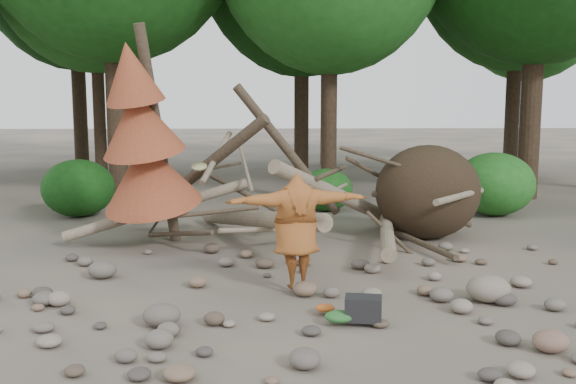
{
  "coord_description": "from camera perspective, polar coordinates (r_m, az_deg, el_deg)",
  "views": [
    {
      "loc": [
        -0.8,
        -8.89,
        2.87
      ],
      "look_at": [
        -0.43,
        1.5,
        1.4
      ],
      "focal_mm": 40.0,
      "sensor_mm": 36.0,
      "label": 1
    }
  ],
  "objects": [
    {
      "name": "cloth_green",
      "position": [
        8.46,
        4.58,
        -11.29
      ],
      "size": [
        0.38,
        0.32,
        0.14
      ],
      "primitive_type": "ellipsoid",
      "color": "#29662B",
      "rests_on": "ground"
    },
    {
      "name": "bush_right",
      "position": [
        17.05,
        17.88,
        0.68
      ],
      "size": [
        2.0,
        2.0,
        1.6
      ],
      "primitive_type": "ellipsoid",
      "color": "#256C21",
      "rests_on": "ground"
    },
    {
      "name": "boulder_front_right",
      "position": [
        8.18,
        22.31,
        -12.17
      ],
      "size": [
        0.42,
        0.38,
        0.25
      ],
      "primitive_type": "ellipsoid",
      "color": "#836352",
      "rests_on": "ground"
    },
    {
      "name": "backpack",
      "position": [
        8.51,
        6.7,
        -10.62
      ],
      "size": [
        0.52,
        0.39,
        0.31
      ],
      "primitive_type": "cube",
      "rotation": [
        0.0,
        0.0,
        -0.17
      ],
      "color": "black",
      "rests_on": "ground"
    },
    {
      "name": "bush_mid",
      "position": [
        16.93,
        3.42,
        0.19
      ],
      "size": [
        1.4,
        1.4,
        1.12
      ],
      "primitive_type": "ellipsoid",
      "color": "#1D5B1A",
      "rests_on": "ground"
    },
    {
      "name": "boulder_mid_right",
      "position": [
        9.8,
        17.4,
        -8.2
      ],
      "size": [
        0.64,
        0.58,
        0.38
      ],
      "primitive_type": "ellipsoid",
      "color": "gray",
      "rests_on": "ground"
    },
    {
      "name": "dead_conifer",
      "position": [
        12.5,
        -12.73,
        4.37
      ],
      "size": [
        2.06,
        2.16,
        4.35
      ],
      "color": "#4C3F30",
      "rests_on": "ground"
    },
    {
      "name": "frisbee_thrower",
      "position": [
        9.6,
        0.74,
        -3.46
      ],
      "size": [
        2.75,
        1.21,
        1.85
      ],
      "color": "#945021",
      "rests_on": "ground"
    },
    {
      "name": "cloth_orange",
      "position": [
        8.86,
        3.3,
        -10.55
      ],
      "size": [
        0.27,
        0.22,
        0.1
      ],
      "primitive_type": "ellipsoid",
      "color": "#B2531E",
      "rests_on": "ground"
    },
    {
      "name": "boulder_mid_left",
      "position": [
        11.0,
        -16.18,
        -6.65
      ],
      "size": [
        0.47,
        0.43,
        0.28
      ],
      "primitive_type": "ellipsoid",
      "color": "#635C53",
      "rests_on": "ground"
    },
    {
      "name": "boulder_front_left",
      "position": [
        8.55,
        -11.17,
        -10.68
      ],
      "size": [
        0.49,
        0.44,
        0.29
      ],
      "primitive_type": "ellipsoid",
      "color": "#635A52",
      "rests_on": "ground"
    },
    {
      "name": "bush_left",
      "position": [
        16.9,
        -18.15,
        0.34
      ],
      "size": [
        1.8,
        1.8,
        1.44
      ],
      "primitive_type": "ellipsoid",
      "color": "#154813",
      "rests_on": "ground"
    },
    {
      "name": "ground",
      "position": [
        9.38,
        3.01,
        -9.78
      ],
      "size": [
        120.0,
        120.0,
        0.0
      ],
      "primitive_type": "plane",
      "color": "#514C44",
      "rests_on": "ground"
    },
    {
      "name": "deadfall_pile",
      "position": [
        13.57,
        9.99,
        -0.2
      ],
      "size": [
        8.55,
        5.24,
        3.3
      ],
      "color": "#332619",
      "rests_on": "ground"
    }
  ]
}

